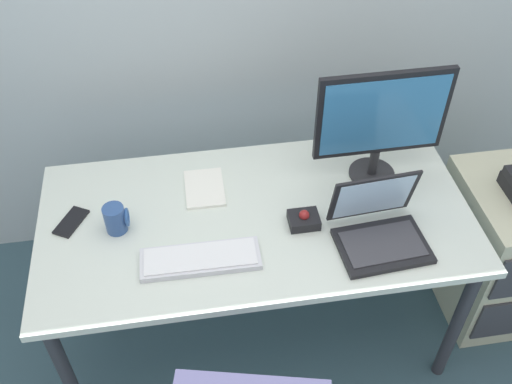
{
  "coord_description": "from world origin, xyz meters",
  "views": [
    {
      "loc": [
        -0.23,
        -1.47,
        2.31
      ],
      "look_at": [
        0.0,
        0.0,
        0.86
      ],
      "focal_mm": 41.0,
      "sensor_mm": 36.0,
      "label": 1
    }
  ],
  "objects_px": {
    "monitor_main": "(382,120)",
    "laptop": "(379,228)",
    "cell_phone": "(71,222)",
    "paper_notepad": "(205,188)",
    "coffee_mug": "(116,219)",
    "file_cabinet": "(500,249)",
    "keyboard": "(200,259)",
    "trackball_mouse": "(304,219)"
  },
  "relations": [
    {
      "from": "coffee_mug",
      "to": "cell_phone",
      "type": "relative_size",
      "value": 0.76
    },
    {
      "from": "monitor_main",
      "to": "keyboard",
      "type": "distance_m",
      "value": 0.82
    },
    {
      "from": "coffee_mug",
      "to": "laptop",
      "type": "bearing_deg",
      "value": -11.55
    },
    {
      "from": "trackball_mouse",
      "to": "cell_phone",
      "type": "xyz_separation_m",
      "value": [
        -0.84,
        0.14,
        -0.02
      ]
    },
    {
      "from": "trackball_mouse",
      "to": "coffee_mug",
      "type": "relative_size",
      "value": 1.01
    },
    {
      "from": "trackball_mouse",
      "to": "paper_notepad",
      "type": "bearing_deg",
      "value": 145.06
    },
    {
      "from": "monitor_main",
      "to": "coffee_mug",
      "type": "distance_m",
      "value": 1.02
    },
    {
      "from": "keyboard",
      "to": "coffee_mug",
      "type": "height_order",
      "value": "coffee_mug"
    },
    {
      "from": "monitor_main",
      "to": "cell_phone",
      "type": "height_order",
      "value": "monitor_main"
    },
    {
      "from": "coffee_mug",
      "to": "paper_notepad",
      "type": "xyz_separation_m",
      "value": [
        0.33,
        0.16,
        -0.05
      ]
    },
    {
      "from": "monitor_main",
      "to": "cell_phone",
      "type": "relative_size",
      "value": 3.49
    },
    {
      "from": "cell_phone",
      "to": "monitor_main",
      "type": "bearing_deg",
      "value": 33.14
    },
    {
      "from": "monitor_main",
      "to": "keyboard",
      "type": "bearing_deg",
      "value": -154.88
    },
    {
      "from": "coffee_mug",
      "to": "cell_phone",
      "type": "bearing_deg",
      "value": 161.08
    },
    {
      "from": "keyboard",
      "to": "cell_phone",
      "type": "height_order",
      "value": "keyboard"
    },
    {
      "from": "file_cabinet",
      "to": "monitor_main",
      "type": "relative_size",
      "value": 1.39
    },
    {
      "from": "coffee_mug",
      "to": "keyboard",
      "type": "bearing_deg",
      "value": -34.78
    },
    {
      "from": "monitor_main",
      "to": "keyboard",
      "type": "xyz_separation_m",
      "value": [
        -0.71,
        -0.33,
        -0.26
      ]
    },
    {
      "from": "monitor_main",
      "to": "trackball_mouse",
      "type": "height_order",
      "value": "monitor_main"
    },
    {
      "from": "file_cabinet",
      "to": "monitor_main",
      "type": "bearing_deg",
      "value": 166.27
    },
    {
      "from": "monitor_main",
      "to": "laptop",
      "type": "xyz_separation_m",
      "value": [
        -0.08,
        -0.32,
        -0.22
      ]
    },
    {
      "from": "monitor_main",
      "to": "laptop",
      "type": "height_order",
      "value": "monitor_main"
    },
    {
      "from": "coffee_mug",
      "to": "paper_notepad",
      "type": "height_order",
      "value": "coffee_mug"
    },
    {
      "from": "file_cabinet",
      "to": "paper_notepad",
      "type": "xyz_separation_m",
      "value": [
        -1.26,
        0.17,
        0.4
      ]
    },
    {
      "from": "file_cabinet",
      "to": "paper_notepad",
      "type": "height_order",
      "value": "paper_notepad"
    },
    {
      "from": "trackball_mouse",
      "to": "laptop",
      "type": "bearing_deg",
      "value": -23.76
    },
    {
      "from": "paper_notepad",
      "to": "cell_phone",
      "type": "relative_size",
      "value": 1.46
    },
    {
      "from": "file_cabinet",
      "to": "coffee_mug",
      "type": "xyz_separation_m",
      "value": [
        -1.59,
        0.01,
        0.45
      ]
    },
    {
      "from": "file_cabinet",
      "to": "coffee_mug",
      "type": "distance_m",
      "value": 1.65
    },
    {
      "from": "coffee_mug",
      "to": "paper_notepad",
      "type": "relative_size",
      "value": 0.52
    },
    {
      "from": "keyboard",
      "to": "paper_notepad",
      "type": "bearing_deg",
      "value": 82.47
    },
    {
      "from": "cell_phone",
      "to": "keyboard",
      "type": "bearing_deg",
      "value": -0.11
    },
    {
      "from": "keyboard",
      "to": "paper_notepad",
      "type": "distance_m",
      "value": 0.36
    },
    {
      "from": "file_cabinet",
      "to": "monitor_main",
      "type": "xyz_separation_m",
      "value": [
        -0.6,
        0.15,
        0.66
      ]
    },
    {
      "from": "keyboard",
      "to": "paper_notepad",
      "type": "height_order",
      "value": "keyboard"
    },
    {
      "from": "paper_notepad",
      "to": "cell_phone",
      "type": "xyz_separation_m",
      "value": [
        -0.5,
        -0.1,
        -0.0
      ]
    },
    {
      "from": "paper_notepad",
      "to": "laptop",
      "type": "bearing_deg",
      "value": -30.57
    },
    {
      "from": "keyboard",
      "to": "laptop",
      "type": "bearing_deg",
      "value": 0.79
    },
    {
      "from": "file_cabinet",
      "to": "keyboard",
      "type": "xyz_separation_m",
      "value": [
        -1.31,
        -0.19,
        0.41
      ]
    },
    {
      "from": "keyboard",
      "to": "monitor_main",
      "type": "bearing_deg",
      "value": 25.12
    },
    {
      "from": "keyboard",
      "to": "paper_notepad",
      "type": "relative_size",
      "value": 1.98
    },
    {
      "from": "file_cabinet",
      "to": "laptop",
      "type": "xyz_separation_m",
      "value": [
        -0.68,
        -0.18,
        0.45
      ]
    }
  ]
}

